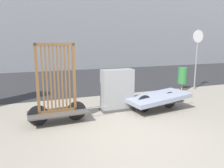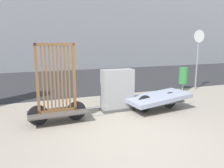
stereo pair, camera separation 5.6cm
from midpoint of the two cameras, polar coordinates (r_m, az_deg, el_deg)
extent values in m
plane|color=gray|center=(5.03, 7.13, -14.01)|extent=(60.00, 60.00, 0.00)
cube|color=#2D2D30|center=(12.62, -10.44, 1.16)|extent=(56.00, 8.37, 0.01)
cube|color=gray|center=(18.73, -14.52, 18.30)|extent=(48.00, 4.00, 9.22)
cube|color=#4C4742|center=(5.99, -13.70, -7.17)|extent=(1.55, 0.77, 0.04)
cylinder|color=black|center=(6.08, -9.02, -6.90)|extent=(0.53, 0.05, 0.53)
cylinder|color=black|center=(5.95, -18.47, -7.76)|extent=(0.53, 0.05, 0.53)
cylinder|color=gray|center=(6.24, -3.47, -6.13)|extent=(0.70, 0.05, 0.03)
cube|color=brown|center=(5.97, -13.72, -6.66)|extent=(1.00, 0.10, 0.07)
cube|color=brown|center=(5.70, -14.52, 10.03)|extent=(1.00, 0.10, 0.07)
cube|color=brown|center=(5.73, -18.72, 1.16)|extent=(0.07, 0.07, 1.79)
cube|color=brown|center=(5.86, -9.60, 1.80)|extent=(0.07, 0.07, 1.79)
cube|color=brown|center=(5.74, -17.42, 1.25)|extent=(0.04, 0.05, 1.72)
cube|color=brown|center=(5.75, -16.47, 1.32)|extent=(0.04, 0.05, 1.72)
cube|color=brown|center=(5.76, -15.52, 1.39)|extent=(0.04, 0.05, 1.72)
cube|color=brown|center=(5.77, -14.58, 1.45)|extent=(0.04, 0.05, 1.72)
cube|color=brown|center=(5.78, -13.64, 1.52)|extent=(0.04, 0.05, 1.72)
cube|color=brown|center=(5.80, -12.71, 1.58)|extent=(0.04, 0.05, 1.72)
cube|color=brown|center=(5.81, -11.78, 1.65)|extent=(0.04, 0.05, 1.72)
cube|color=brown|center=(5.83, -10.85, 1.71)|extent=(0.04, 0.05, 1.72)
cube|color=#4C4742|center=(7.01, 12.09, -4.43)|extent=(1.59, 0.87, 0.04)
cylinder|color=black|center=(7.32, 15.16, -4.07)|extent=(0.53, 0.09, 0.53)
cylinder|color=black|center=(6.72, 8.73, -5.15)|extent=(0.53, 0.09, 0.53)
cylinder|color=gray|center=(7.73, 18.63, -3.32)|extent=(0.70, 0.10, 0.03)
cube|color=#8C93A8|center=(6.98, 12.13, -3.49)|extent=(2.03, 1.17, 0.27)
cube|color=#4C4C4C|center=(6.93, 1.63, -6.47)|extent=(1.05, 0.46, 0.08)
cube|color=gray|center=(6.77, 1.66, -1.59)|extent=(0.99, 0.40, 1.29)
cylinder|color=gray|center=(10.13, 18.11, -0.74)|extent=(0.06, 0.06, 0.31)
cylinder|color=#337F3D|center=(10.04, 18.28, 2.09)|extent=(0.39, 0.39, 0.70)
cylinder|color=gray|center=(10.42, 21.51, 5.90)|extent=(0.06, 0.06, 2.66)
cylinder|color=white|center=(10.37, 21.99, 11.48)|extent=(0.53, 0.02, 0.53)
camera|label=1|loc=(0.03, -89.74, 0.05)|focal=35.00mm
camera|label=2|loc=(0.03, 90.26, -0.05)|focal=35.00mm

